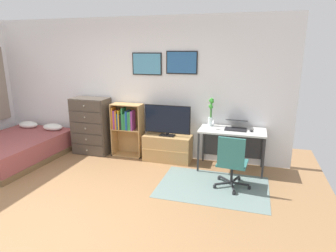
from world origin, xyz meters
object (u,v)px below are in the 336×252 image
at_px(tv_stand, 168,148).
at_px(bamboo_vase, 211,111).
at_px(television, 167,121).
at_px(laptop, 236,125).
at_px(desk, 232,136).
at_px(office_chair, 232,161).
at_px(bookshelf, 126,125).
at_px(bed, 15,148).
at_px(dresser, 91,126).
at_px(wine_glass, 214,122).
at_px(computer_mouse, 251,131).

distance_m(tv_stand, bamboo_vase, 1.11).
distance_m(television, laptop, 1.27).
distance_m(desk, laptop, 0.21).
distance_m(tv_stand, office_chair, 1.55).
distance_m(bookshelf, television, 0.90).
relative_size(bookshelf, television, 1.20).
distance_m(bed, desk, 4.17).
height_order(dresser, wine_glass, dresser).
bearing_deg(laptop, tv_stand, -177.97).
height_order(dresser, bamboo_vase, bamboo_vase).
bearing_deg(laptop, wine_glass, -157.29).
height_order(computer_mouse, wine_glass, wine_glass).
relative_size(bookshelf, computer_mouse, 10.21).
distance_m(office_chair, wine_glass, 0.92).
relative_size(computer_mouse, wine_glass, 0.58).
height_order(office_chair, laptop, laptop).
height_order(bed, dresser, dresser).
distance_m(television, bamboo_vase, 0.83).
xyz_separation_m(bookshelf, computer_mouse, (2.41, -0.16, 0.12)).
bearing_deg(bed, office_chair, 0.48).
bearing_deg(television, bamboo_vase, 6.47).
relative_size(television, desk, 0.77).
height_order(bookshelf, laptop, bookshelf).
bearing_deg(bed, computer_mouse, 10.26).
bearing_deg(computer_mouse, office_chair, -108.57).
bearing_deg(bamboo_vase, wine_glass, -68.25).
xyz_separation_m(television, laptop, (1.27, 0.03, 0.00)).
bearing_deg(wine_glass, bamboo_vase, 111.75).
relative_size(tv_stand, laptop, 2.19).
bearing_deg(bed, bookshelf, 24.36).
bearing_deg(television, computer_mouse, -3.36).
xyz_separation_m(television, bamboo_vase, (0.80, 0.09, 0.21)).
relative_size(bed, dresser, 1.77).
distance_m(desk, wine_glass, 0.44).
bearing_deg(bamboo_vase, bed, -166.68).
height_order(bed, wine_glass, wine_glass).
relative_size(television, office_chair, 1.03).
bearing_deg(bamboo_vase, laptop, -7.40).
relative_size(desk, bamboo_vase, 2.23).
distance_m(desk, computer_mouse, 0.37).
height_order(tv_stand, desk, desk).
relative_size(bamboo_vase, wine_glass, 2.86).
bearing_deg(desk, bed, -169.08).
relative_size(office_chair, computer_mouse, 8.27).
xyz_separation_m(bed, desk, (4.08, 0.79, 0.38)).
relative_size(office_chair, bamboo_vase, 1.67).
bearing_deg(laptop, computer_mouse, -23.00).
bearing_deg(tv_stand, desk, -0.65).
height_order(tv_stand, laptop, laptop).
xyz_separation_m(dresser, desk, (2.84, 0.00, 0.03)).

